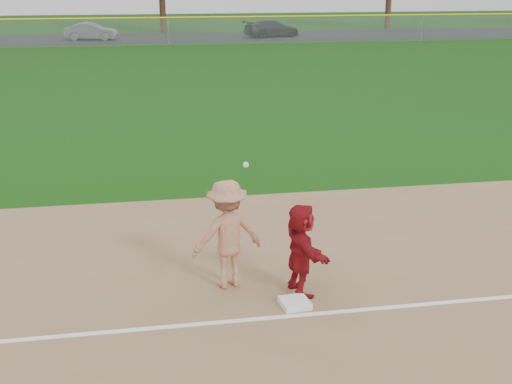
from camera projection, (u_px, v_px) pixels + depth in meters
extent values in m
plane|color=#13420C|center=(271.00, 294.00, 10.68)|extent=(160.00, 160.00, 0.00)
cube|color=white|center=(281.00, 317.00, 9.93)|extent=(60.00, 0.10, 0.01)
cube|color=black|center=(166.00, 38.00, 53.59)|extent=(120.00, 10.00, 0.01)
cube|color=white|center=(295.00, 303.00, 10.26)|extent=(0.49, 0.49, 0.10)
imported|color=maroon|center=(301.00, 249.00, 10.47)|extent=(0.64, 1.50, 1.56)
imported|color=slate|center=(91.00, 31.00, 51.39)|extent=(4.28, 2.00, 1.36)
imported|color=black|center=(272.00, 28.00, 53.95)|extent=(5.18, 3.28, 1.40)
imported|color=#9B9C9E|center=(227.00, 234.00, 10.67)|extent=(1.33, 0.95, 1.87)
sphere|color=white|center=(246.00, 165.00, 10.01)|extent=(0.09, 0.09, 0.09)
plane|color=#999EA0|center=(168.00, 31.00, 47.67)|extent=(110.00, 0.00, 110.00)
cylinder|color=yellow|center=(168.00, 18.00, 47.35)|extent=(110.00, 0.12, 0.12)
cylinder|color=gray|center=(168.00, 31.00, 47.67)|extent=(0.08, 0.08, 2.00)
cylinder|color=gray|center=(422.00, 28.00, 50.88)|extent=(0.08, 0.08, 2.00)
cylinder|color=#362013|center=(163.00, 9.00, 58.06)|extent=(0.56, 0.56, 4.10)
cylinder|color=#3E2A16|center=(388.00, 9.00, 62.88)|extent=(0.56, 0.56, 3.64)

